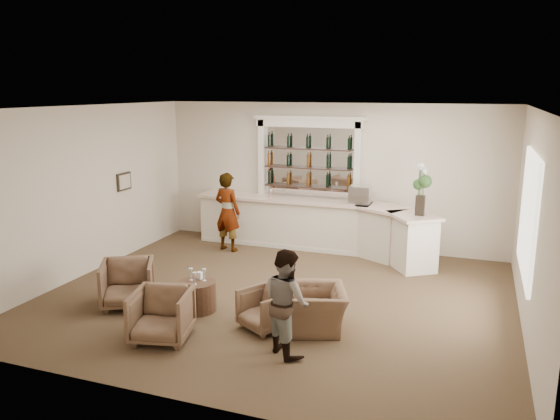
% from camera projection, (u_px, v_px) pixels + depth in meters
% --- Properties ---
extents(ground, '(8.00, 8.00, 0.00)m').
position_uv_depth(ground, '(277.00, 296.00, 9.68)').
color(ground, brown).
rests_on(ground, ground).
extents(room_shell, '(8.04, 7.02, 3.32)m').
position_uv_depth(room_shell, '(299.00, 161.00, 9.77)').
color(room_shell, beige).
rests_on(room_shell, ground).
extents(bar_counter, '(5.72, 1.80, 1.14)m').
position_uv_depth(bar_counter, '(316.00, 225.00, 12.36)').
color(bar_counter, white).
rests_on(bar_counter, ground).
extents(back_bar_alcove, '(2.64, 0.25, 3.00)m').
position_uv_depth(back_bar_alcove, '(308.00, 159.00, 12.53)').
color(back_bar_alcove, white).
rests_on(back_bar_alcove, ground).
extents(cocktail_table, '(0.63, 0.63, 0.50)m').
position_uv_depth(cocktail_table, '(197.00, 296.00, 9.03)').
color(cocktail_table, '#503422').
rests_on(cocktail_table, ground).
extents(sommelier, '(0.73, 0.56, 1.79)m').
position_uv_depth(sommelier, '(227.00, 212.00, 12.27)').
color(sommelier, gray).
rests_on(sommelier, ground).
extents(guest, '(0.92, 0.90, 1.50)m').
position_uv_depth(guest, '(286.00, 302.00, 7.49)').
color(guest, gray).
rests_on(guest, ground).
extents(armchair_left, '(1.15, 1.16, 0.78)m').
position_uv_depth(armchair_left, '(127.00, 284.00, 9.20)').
color(armchair_left, brown).
rests_on(armchair_left, ground).
extents(armchair_center, '(0.99, 1.01, 0.76)m').
position_uv_depth(armchair_center, '(161.00, 315.00, 7.95)').
color(armchair_center, brown).
rests_on(armchair_center, ground).
extents(armchair_right, '(0.92, 0.93, 0.62)m').
position_uv_depth(armchair_right, '(265.00, 309.00, 8.34)').
color(armchair_right, brown).
rests_on(armchair_right, ground).
extents(armchair_far, '(1.14, 1.21, 0.63)m').
position_uv_depth(armchair_far, '(317.00, 308.00, 8.35)').
color(armchair_far, brown).
rests_on(armchair_far, ground).
extents(espresso_machine, '(0.46, 0.39, 0.40)m').
position_uv_depth(espresso_machine, '(360.00, 195.00, 11.91)').
color(espresso_machine, silver).
rests_on(espresso_machine, bar_counter).
extents(flower_vase, '(0.28, 0.28, 1.04)m').
position_uv_depth(flower_vase, '(421.00, 186.00, 10.76)').
color(flower_vase, black).
rests_on(flower_vase, bar_counter).
extents(wine_glass_bar_left, '(0.07, 0.07, 0.21)m').
position_uv_depth(wine_glass_bar_left, '(271.00, 193.00, 12.58)').
color(wine_glass_bar_left, white).
rests_on(wine_glass_bar_left, bar_counter).
extents(wine_glass_bar_right, '(0.07, 0.07, 0.21)m').
position_uv_depth(wine_glass_bar_right, '(359.00, 200.00, 11.85)').
color(wine_glass_bar_right, white).
rests_on(wine_glass_bar_right, bar_counter).
extents(wine_glass_tbl_a, '(0.07, 0.07, 0.21)m').
position_uv_depth(wine_glass_tbl_a, '(191.00, 274.00, 9.02)').
color(wine_glass_tbl_a, white).
rests_on(wine_glass_tbl_a, cocktail_table).
extents(wine_glass_tbl_b, '(0.07, 0.07, 0.21)m').
position_uv_depth(wine_glass_tbl_b, '(204.00, 275.00, 9.00)').
color(wine_glass_tbl_b, white).
rests_on(wine_glass_tbl_b, cocktail_table).
extents(wine_glass_tbl_c, '(0.07, 0.07, 0.21)m').
position_uv_depth(wine_glass_tbl_c, '(195.00, 278.00, 8.82)').
color(wine_glass_tbl_c, white).
rests_on(wine_glass_tbl_c, cocktail_table).
extents(napkin_holder, '(0.08, 0.08, 0.12)m').
position_uv_depth(napkin_holder, '(200.00, 275.00, 9.10)').
color(napkin_holder, white).
rests_on(napkin_holder, cocktail_table).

